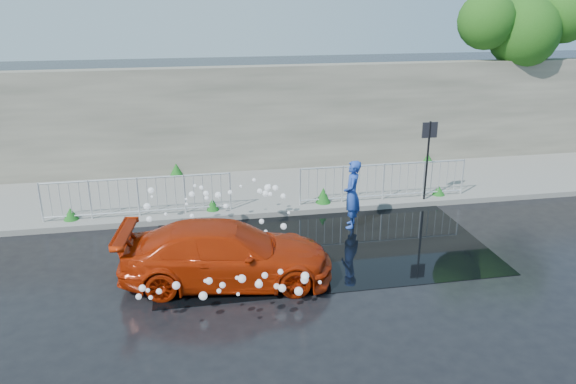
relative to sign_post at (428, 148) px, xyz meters
name	(u,v)px	position (x,y,z in m)	size (l,w,h in m)	color
ground	(309,262)	(-4.20, -3.10, -1.72)	(90.00, 90.00, 0.00)	black
pavement	(274,190)	(-4.20, 1.90, -1.65)	(30.00, 4.00, 0.15)	slate
curb	(285,212)	(-4.20, -0.10, -1.64)	(30.00, 0.25, 0.16)	slate
retaining_wall	(263,118)	(-4.20, 4.10, 0.18)	(30.00, 0.60, 3.50)	#525045
puddle	(319,243)	(-3.70, -2.10, -1.72)	(8.00, 5.00, 0.01)	black
sign_post	(428,148)	(0.00, 0.00, 0.00)	(0.45, 0.06, 2.50)	black
tree	(525,26)	(5.33, 4.32, 3.09)	(5.03, 2.54, 6.23)	#332114
railing_left	(138,195)	(-8.20, 0.25, -0.99)	(5.05, 0.05, 1.10)	silver
railing_right	(384,180)	(-1.20, 0.25, -0.99)	(5.05, 0.05, 1.10)	silver
weeds	(264,188)	(-4.57, 1.38, -1.39)	(12.17, 3.93, 0.46)	#165419
water_spray	(231,232)	(-5.93, -2.66, -1.00)	(3.62, 5.81, 1.11)	white
red_car	(227,254)	(-6.13, -3.64, -1.07)	(1.84, 4.52, 1.31)	#A22206
person	(352,194)	(-2.62, -1.23, -0.81)	(0.67, 0.44, 1.83)	#2041A3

